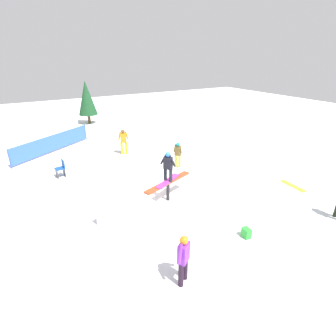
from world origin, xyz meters
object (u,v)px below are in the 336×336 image
Objects in this scene: bystander_orange at (123,140)px; pine_tree_far at (87,98)px; bystander_purple at (183,257)px; loose_snowboard_lime at (293,186)px; bystander_brown at (178,153)px; backpack_on_snow at (246,233)px; folding_chair at (61,169)px; rail_feature at (168,184)px; main_rider_on_rail at (168,167)px.

pine_tree_far is at bearing -71.27° from bystander_orange.
bystander_purple reaches higher than loose_snowboard_lime.
bystander_orange is at bearing -90.92° from pine_tree_far.
bystander_orange is 1.12× the size of bystander_brown.
loose_snowboard_lime is 4.95m from backpack_on_snow.
pine_tree_far is at bearing 151.83° from folding_chair.
folding_chair is 0.24× the size of pine_tree_far.
bystander_purple is (-1.83, -3.99, 0.10)m from rail_feature.
bystander_orange reaches higher than bystander_purple.
backpack_on_snow is (0.65, -9.65, -0.71)m from bystander_orange.
bystander_orange is at bearing -175.14° from bystander_brown.
folding_chair reaches higher than backpack_on_snow.
bystander_brown is (2.24, 2.84, 0.03)m from rail_feature.
bystander_brown is 1.04× the size of loose_snowboard_lime.
loose_snowboard_lime is 17.80m from pine_tree_far.
folding_chair is (-3.51, 4.69, -1.10)m from main_rider_on_rail.
backpack_on_snow is at bearing -103.03° from main_rider_on_rail.
backpack_on_snow is 0.09× the size of pine_tree_far.
bystander_purple is at bearing -74.31° from backpack_on_snow.
rail_feature is 5.87m from folding_chair.
bystander_purple is 10.42m from bystander_orange.
pine_tree_far is at bearing 68.67° from rail_feature.
backpack_on_snow is 18.63m from pine_tree_far.
rail_feature is at bearing -62.00° from bystander_brown.
bystander_orange reaches higher than folding_chair.
loose_snowboard_lime is at bearing -72.97° from pine_tree_far.
bystander_orange is 8.97m from pine_tree_far.
bystander_brown is at bearing 138.25° from bystander_orange.
folding_chair is at bearing -131.50° from bystander_brown.
bystander_brown is 6.45m from backpack_on_snow.
bystander_brown is at bearing 26.23° from bystander_purple.
bystander_purple reaches higher than backpack_on_snow.
bystander_brown is 1.58× the size of folding_chair.
backpack_on_snow is at bearing -92.02° from rail_feature.
pine_tree_far is (4.08, 10.36, 1.80)m from folding_chair.
pine_tree_far is (0.57, 15.04, 1.46)m from rail_feature.
bystander_orange is at bearing -170.81° from backpack_on_snow.
bystander_purple is 7.91m from loose_snowboard_lime.
main_rider_on_rail is at bearing 30.16° from folding_chair.
bystander_purple is 1.15× the size of loose_snowboard_lime.
bystander_orange is 9.69m from backpack_on_snow.
folding_chair is at bearing -121.09° from loose_snowboard_lime.
folding_chair is (-1.68, 8.68, -0.44)m from bystander_purple.
folding_chair is at bearing -145.31° from backpack_on_snow.
rail_feature is 6.07m from loose_snowboard_lime.
bystander_purple is 7.96m from bystander_brown.
loose_snowboard_lime is (7.57, 2.15, -0.84)m from bystander_purple.
pine_tree_far reaches higher than bystander_brown.
backpack_on_snow is (1.07, -3.47, -1.34)m from main_rider_on_rail.
bystander_orange is 4.59× the size of backpack_on_snow.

